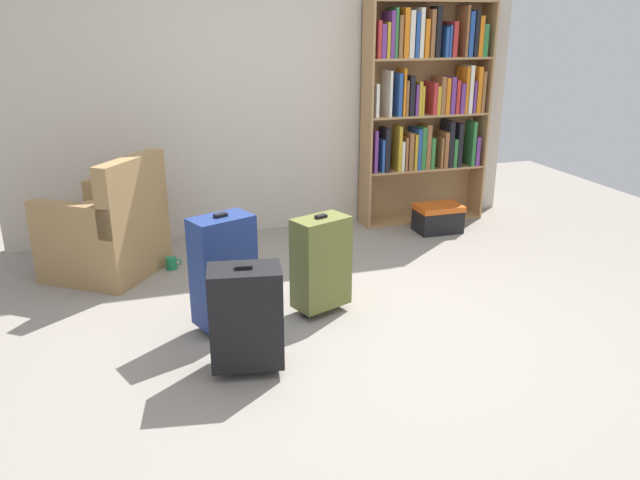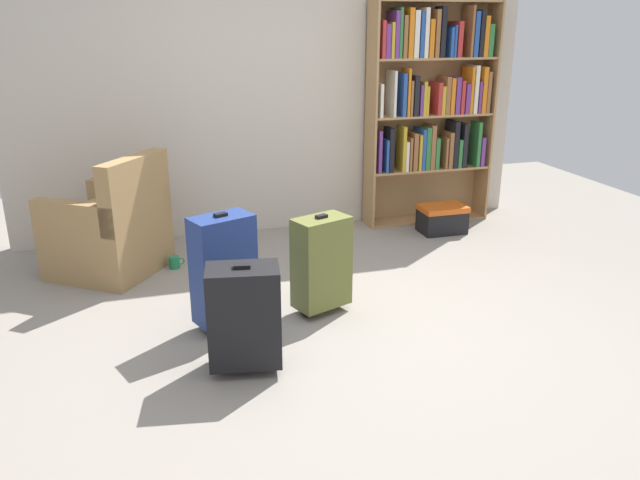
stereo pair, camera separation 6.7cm
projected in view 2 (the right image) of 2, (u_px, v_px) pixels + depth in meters
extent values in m
plane|color=gray|center=(360.00, 335.00, 3.80)|extent=(7.98, 7.98, 0.00)
cube|color=beige|center=(276.00, 82.00, 5.39)|extent=(4.56, 0.10, 2.60)
cube|color=#A87F51|center=(371.00, 119.00, 5.52)|extent=(0.02, 0.28, 1.97)
cube|color=#A87F51|center=(487.00, 114.00, 5.82)|extent=(0.02, 0.28, 1.97)
cube|color=#A87F51|center=(424.00, 114.00, 5.79)|extent=(1.17, 0.02, 1.97)
cube|color=#A87F51|center=(424.00, 219.00, 5.99)|extent=(1.13, 0.26, 0.02)
cube|color=#A87F51|center=(427.00, 168.00, 5.83)|extent=(1.13, 0.26, 0.02)
cube|color=#A87F51|center=(430.00, 115.00, 5.67)|extent=(1.13, 0.26, 0.02)
cube|color=#A87F51|center=(434.00, 58.00, 5.50)|extent=(1.13, 0.26, 0.02)
cube|color=#A87F51|center=(437.00, 1.00, 5.35)|extent=(1.13, 0.26, 0.02)
cube|color=#66337F|center=(376.00, 151.00, 5.61)|extent=(0.03, 0.23, 0.38)
cube|color=#264C99|center=(383.00, 155.00, 5.64)|extent=(0.02, 0.23, 0.29)
cube|color=black|center=(389.00, 150.00, 5.61)|extent=(0.04, 0.17, 0.39)
cube|color=gold|center=(401.00, 148.00, 5.64)|extent=(0.03, 0.16, 0.40)
cube|color=silver|center=(404.00, 155.00, 5.68)|extent=(0.03, 0.19, 0.27)
cube|color=brown|center=(408.00, 154.00, 5.67)|extent=(0.02, 0.15, 0.30)
cube|color=brown|center=(412.00, 151.00, 5.70)|extent=(0.04, 0.21, 0.34)
cube|color=gold|center=(417.00, 151.00, 5.71)|extent=(0.03, 0.20, 0.33)
cube|color=#264C99|center=(419.00, 148.00, 5.73)|extent=(0.03, 0.23, 0.37)
cube|color=#2D7238|center=(425.00, 148.00, 5.70)|extent=(0.04, 0.16, 0.39)
cube|color=brown|center=(429.00, 146.00, 5.73)|extent=(0.04, 0.21, 0.40)
cube|color=#2D7238|center=(434.00, 153.00, 5.75)|extent=(0.04, 0.18, 0.29)
cube|color=brown|center=(443.00, 152.00, 5.77)|extent=(0.02, 0.16, 0.28)
cube|color=brown|center=(447.00, 149.00, 5.79)|extent=(0.04, 0.20, 0.33)
cube|color=black|center=(452.00, 144.00, 5.79)|extent=(0.04, 0.21, 0.43)
cube|color=#2D7238|center=(456.00, 152.00, 5.83)|extent=(0.03, 0.21, 0.26)
cube|color=black|center=(460.00, 144.00, 5.82)|extent=(0.04, 0.21, 0.40)
cube|color=#2D7238|center=(475.00, 144.00, 5.84)|extent=(0.03, 0.16, 0.41)
cube|color=#66337F|center=(477.00, 150.00, 5.90)|extent=(0.04, 0.23, 0.27)
cube|color=silver|center=(378.00, 100.00, 5.46)|extent=(0.03, 0.22, 0.29)
cube|color=silver|center=(391.00, 93.00, 5.47)|extent=(0.02, 0.22, 0.39)
cube|color=#264C99|center=(401.00, 94.00, 5.49)|extent=(0.03, 0.20, 0.37)
cube|color=orange|center=(406.00, 92.00, 5.49)|extent=(0.02, 0.18, 0.41)
cube|color=brown|center=(407.00, 98.00, 5.53)|extent=(0.02, 0.22, 0.31)
cube|color=black|center=(412.00, 95.00, 5.54)|extent=(0.04, 0.23, 0.35)
cube|color=#66337F|center=(417.00, 100.00, 5.56)|extent=(0.03, 0.21, 0.27)
cube|color=gold|center=(422.00, 98.00, 5.54)|extent=(0.03, 0.17, 0.29)
cube|color=gold|center=(424.00, 100.00, 5.56)|extent=(0.02, 0.18, 0.26)
cube|color=#B22D2D|center=(435.00, 98.00, 5.61)|extent=(0.04, 0.22, 0.28)
cube|color=gold|center=(439.00, 100.00, 5.62)|extent=(0.03, 0.21, 0.25)
cube|color=brown|center=(443.00, 95.00, 5.61)|extent=(0.04, 0.21, 0.33)
cube|color=orange|center=(448.00, 96.00, 5.63)|extent=(0.04, 0.21, 0.32)
cube|color=#66337F|center=(454.00, 95.00, 5.63)|extent=(0.04, 0.19, 0.33)
cube|color=#B22D2D|center=(457.00, 96.00, 5.67)|extent=(0.03, 0.23, 0.30)
cube|color=#66337F|center=(464.00, 98.00, 5.66)|extent=(0.04, 0.18, 0.27)
cube|color=orange|center=(467.00, 90.00, 5.66)|extent=(0.03, 0.20, 0.41)
cube|color=silver|center=(471.00, 89.00, 5.68)|extent=(0.04, 0.23, 0.42)
cube|color=#66337F|center=(476.00, 97.00, 5.68)|extent=(0.02, 0.16, 0.28)
cube|color=orange|center=(480.00, 90.00, 5.69)|extent=(0.04, 0.19, 0.41)
cube|color=brown|center=(483.00, 92.00, 5.72)|extent=(0.03, 0.22, 0.37)
cube|color=#B22D2D|center=(380.00, 39.00, 5.29)|extent=(0.03, 0.22, 0.31)
cube|color=#66337F|center=(384.00, 41.00, 5.32)|extent=(0.04, 0.24, 0.28)
cube|color=gold|center=(389.00, 40.00, 5.32)|extent=(0.03, 0.22, 0.29)
cube|color=#66337F|center=(393.00, 35.00, 5.32)|extent=(0.03, 0.23, 0.38)
cube|color=#2D7238|center=(396.00, 33.00, 5.32)|extent=(0.03, 0.23, 0.41)
cube|color=brown|center=(401.00, 37.00, 5.33)|extent=(0.03, 0.21, 0.35)
cube|color=orange|center=(407.00, 33.00, 5.33)|extent=(0.04, 0.20, 0.41)
cube|color=silver|center=(412.00, 34.00, 5.36)|extent=(0.04, 0.22, 0.39)
cube|color=#264C99|center=(419.00, 35.00, 5.35)|extent=(0.03, 0.16, 0.37)
cube|color=silver|center=(422.00, 33.00, 5.37)|extent=(0.04, 0.20, 0.41)
cube|color=orange|center=(427.00, 38.00, 5.41)|extent=(0.04, 0.22, 0.32)
cube|color=brown|center=(435.00, 34.00, 5.38)|extent=(0.04, 0.15, 0.39)
cube|color=black|center=(440.00, 32.00, 5.39)|extent=(0.04, 0.16, 0.42)
cube|color=#264C99|center=(448.00, 42.00, 5.45)|extent=(0.03, 0.19, 0.25)
cube|color=#264C99|center=(450.00, 41.00, 5.48)|extent=(0.02, 0.24, 0.27)
cube|color=#B22D2D|center=(455.00, 39.00, 5.48)|extent=(0.04, 0.23, 0.30)
cube|color=brown|center=(468.00, 31.00, 5.48)|extent=(0.02, 0.20, 0.43)
cube|color=#264C99|center=(473.00, 34.00, 5.49)|extent=(0.04, 0.18, 0.38)
cube|color=black|center=(477.00, 33.00, 5.51)|extent=(0.04, 0.20, 0.39)
cube|color=orange|center=(481.00, 36.00, 5.53)|extent=(0.04, 0.20, 0.34)
cube|color=#2D7238|center=(485.00, 40.00, 5.57)|extent=(0.04, 0.22, 0.28)
cube|color=#9E7A4C|center=(108.00, 246.00, 4.71)|extent=(0.98, 0.98, 0.40)
cube|color=tan|center=(105.00, 216.00, 4.63)|extent=(0.76, 0.74, 0.08)
cube|color=#9E7A4C|center=(135.00, 191.00, 4.47)|extent=(0.51, 0.64, 0.50)
cube|color=#9E7A4C|center=(128.00, 196.00, 4.88)|extent=(0.63, 0.49, 0.22)
cube|color=#9E7A4C|center=(76.00, 218.00, 4.34)|extent=(0.63, 0.49, 0.22)
cylinder|color=#1E7F4C|center=(174.00, 262.00, 4.81)|extent=(0.08, 0.08, 0.10)
torus|color=#1E7F4C|center=(181.00, 261.00, 4.82)|extent=(0.06, 0.01, 0.06)
cube|color=black|center=(442.00, 220.00, 5.62)|extent=(0.39, 0.27, 0.22)
cube|color=#D85919|center=(443.00, 208.00, 5.58)|extent=(0.40, 0.28, 0.05)
cube|color=black|center=(244.00, 316.00, 3.32)|extent=(0.42, 0.30, 0.55)
cube|color=black|center=(242.00, 266.00, 3.23)|extent=(0.10, 0.06, 0.02)
cylinder|color=black|center=(222.00, 366.00, 3.41)|extent=(0.06, 0.06, 0.05)
cylinder|color=black|center=(271.00, 363.00, 3.44)|extent=(0.06, 0.06, 0.05)
cube|color=brown|center=(321.00, 262.00, 4.00)|extent=(0.40, 0.32, 0.59)
cube|color=black|center=(321.00, 216.00, 3.90)|extent=(0.08, 0.06, 0.02)
cylinder|color=black|center=(306.00, 313.00, 4.03)|extent=(0.06, 0.06, 0.05)
cylinder|color=black|center=(336.00, 303.00, 4.17)|extent=(0.06, 0.06, 0.05)
cube|color=navy|center=(224.00, 269.00, 3.78)|extent=(0.42, 0.33, 0.67)
cube|color=black|center=(221.00, 215.00, 3.67)|extent=(0.09, 0.07, 0.02)
cylinder|color=black|center=(208.00, 328.00, 3.83)|extent=(0.06, 0.06, 0.05)
cylinder|color=black|center=(244.00, 317.00, 3.97)|extent=(0.06, 0.06, 0.05)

